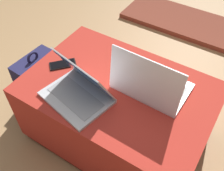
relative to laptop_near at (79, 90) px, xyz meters
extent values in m
plane|color=tan|center=(0.13, 0.16, -0.50)|extent=(14.00, 14.00, 0.00)
cube|color=maroon|center=(0.13, 0.16, -0.48)|extent=(0.96, 0.65, 0.05)
cube|color=#B22D23|center=(0.13, 0.16, -0.25)|extent=(1.00, 0.68, 0.41)
cube|color=silver|center=(0.00, -0.02, -0.04)|extent=(0.37, 0.31, 0.02)
cube|color=#9E9EA3|center=(-0.01, -0.03, -0.03)|extent=(0.31, 0.19, 0.00)
cube|color=silver|center=(0.01, 0.04, 0.07)|extent=(0.34, 0.18, 0.22)
cube|color=#1E4799|center=(0.01, 0.04, 0.07)|extent=(0.31, 0.16, 0.19)
cube|color=silver|center=(0.28, 0.26, -0.04)|extent=(0.37, 0.26, 0.02)
cube|color=#B2B2B7|center=(0.28, 0.26, -0.03)|extent=(0.33, 0.15, 0.00)
cube|color=silver|center=(0.28, 0.14, 0.09)|extent=(0.37, 0.04, 0.25)
cube|color=green|center=(0.28, 0.15, 0.09)|extent=(0.33, 0.03, 0.22)
cube|color=black|center=(-0.22, 0.14, -0.04)|extent=(0.15, 0.15, 0.01)
cube|color=black|center=(-0.22, 0.14, -0.04)|extent=(0.13, 0.14, 0.00)
cube|color=#23234C|center=(-0.46, 0.12, -0.31)|extent=(0.16, 0.29, 0.39)
cube|color=#1E1E41|center=(-0.55, 0.13, -0.39)|extent=(0.06, 0.23, 0.18)
torus|color=#23234C|center=(-0.46, 0.12, -0.09)|extent=(0.02, 0.08, 0.08)
cube|color=brown|center=(0.13, 1.59, -0.48)|extent=(1.40, 0.50, 0.04)
camera|label=1|loc=(0.60, -0.64, 0.96)|focal=42.00mm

